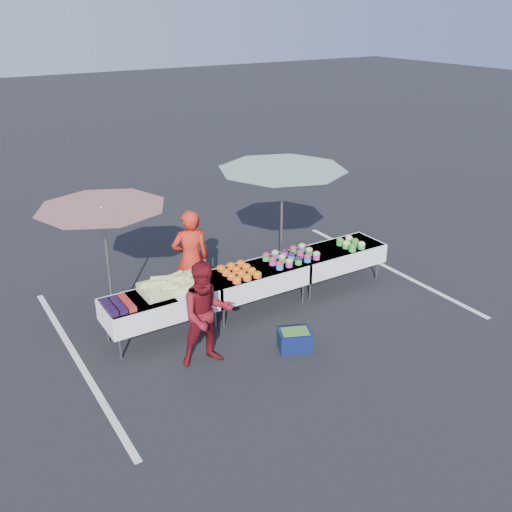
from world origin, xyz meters
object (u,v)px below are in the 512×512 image
storage_bin (295,340)px  umbrella_right (282,180)px  vendor (191,259)px  umbrella_left (103,218)px  table_left (161,304)px  customer (207,314)px  table_center (256,278)px  table_right (336,256)px

storage_bin → umbrella_right: bearing=84.3°
vendor → umbrella_left: umbrella_left is taller
umbrella_left → vendor: bearing=-4.5°
table_left → customer: customer is taller
storage_bin → customer: bearing=-175.2°
table_left → storage_bin: (1.59, -1.49, -0.41)m
vendor → umbrella_left: (-1.43, 0.11, 1.01)m
table_left → umbrella_right: umbrella_right is taller
umbrella_left → umbrella_right: umbrella_right is taller
umbrella_right → table_center: bearing=-153.4°
umbrella_left → umbrella_right: size_ratio=0.90×
table_right → vendor: vendor is taller
table_left → umbrella_right: 3.06m
vendor → table_center: bearing=156.8°
table_center → customer: bearing=-145.0°
umbrella_left → storage_bin: bearing=-47.0°
table_right → umbrella_left: bearing=169.1°
customer → umbrella_right: umbrella_right is taller
vendor → umbrella_right: umbrella_right is taller
customer → storage_bin: (1.31, -0.42, -0.65)m
umbrella_right → storage_bin: umbrella_right is taller
vendor → customer: (-0.61, -1.75, -0.08)m
table_left → vendor: size_ratio=1.03×
table_right → customer: customer is taller
vendor → storage_bin: bearing=121.6°
customer → storage_bin: size_ratio=2.70×
vendor → umbrella_left: bearing=9.2°
vendor → storage_bin: vendor is taller
umbrella_right → storage_bin: bearing=-118.2°
table_center → table_right: size_ratio=1.00×
table_left → table_right: bearing=0.0°
table_left → umbrella_left: size_ratio=0.86×
table_right → customer: (-3.32, -1.07, 0.24)m
table_left → table_center: bearing=0.0°
table_center → storage_bin: (-0.21, -1.49, -0.41)m
table_right → umbrella_right: size_ratio=0.77×
customer → table_center: bearing=46.7°
vendor → table_right: bearing=179.5°
table_left → umbrella_left: 1.64m
table_left → storage_bin: size_ratio=3.07×
table_left → customer: size_ratio=1.13×
table_center → umbrella_right: umbrella_right is taller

